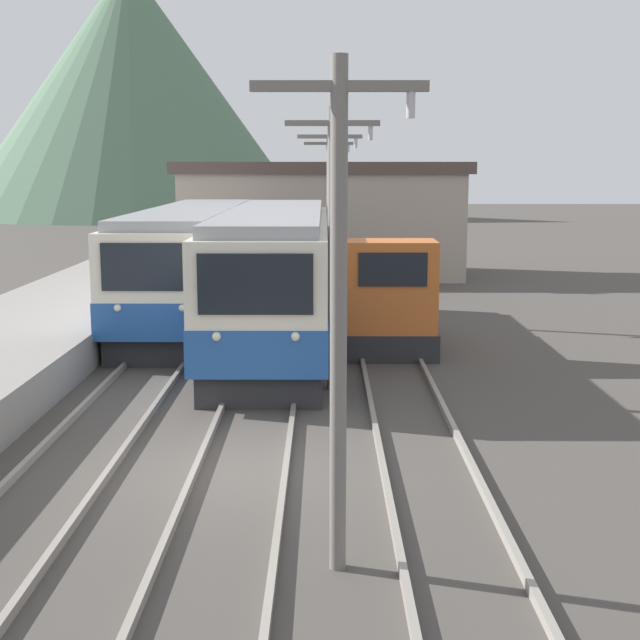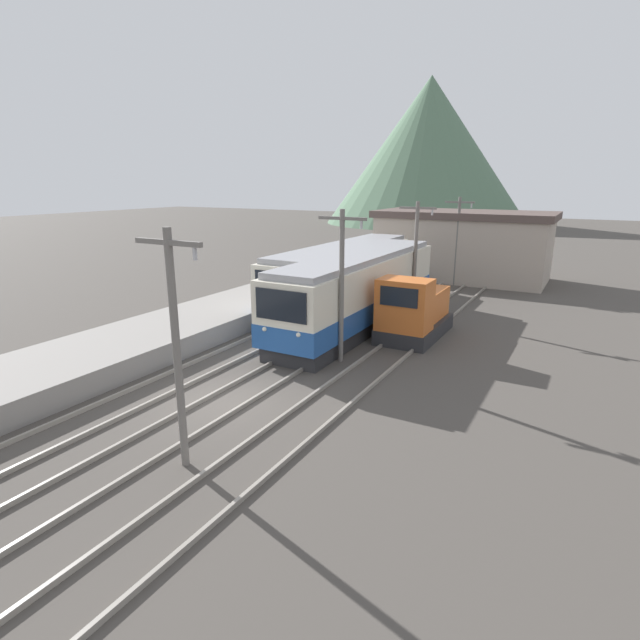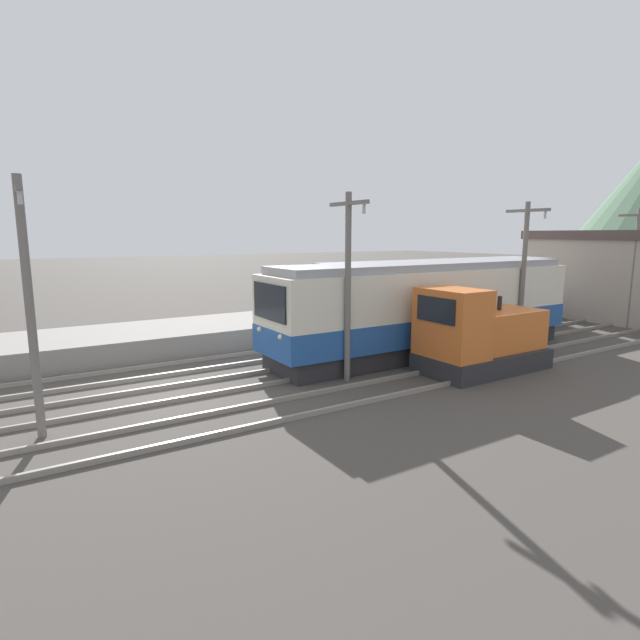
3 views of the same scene
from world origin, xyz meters
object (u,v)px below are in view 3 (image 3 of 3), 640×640
Objects in this scene: catenary_mast_near at (29,298)px; shunting_locomotive at (478,337)px; catenary_mast_far at (524,269)px; catenary_mast_mid at (348,279)px; commuter_train_left at (444,299)px; commuter_train_center at (427,311)px; catenary_mast_distant at (635,263)px.

shunting_locomotive is at bearing 83.66° from catenary_mast_near.
catenary_mast_near is 1.00× the size of catenary_mast_far.
shunting_locomotive is at bearing 71.86° from catenary_mast_mid.
commuter_train_left is 7.20m from shunting_locomotive.
catenary_mast_near is at bearing -90.00° from catenary_mast_mid.
shunting_locomotive is (3.00, -0.42, -0.50)m from commuter_train_center.
commuter_train_left is at bearing 126.21° from commuter_train_center.
catenary_mast_far is (0.00, 17.75, 0.00)m from catenary_mast_near.
catenary_mast_distant is at bearing 90.00° from catenary_mast_near.
catenary_mast_near and catenary_mast_distant have the same top height.
catenary_mast_near is 8.88m from catenary_mast_mid.
catenary_mast_mid is 1.00× the size of catenary_mast_distant.
catenary_mast_distant is (1.51, 12.78, 1.64)m from commuter_train_center.
catenary_mast_distant is at bearing 90.00° from catenary_mast_far.
catenary_mast_near reaches higher than commuter_train_center.
shunting_locomotive is at bearing -7.97° from commuter_train_center.
commuter_train_center is at bearing 172.03° from shunting_locomotive.
catenary_mast_near is (4.31, -17.67, 1.69)m from commuter_train_left.
catenary_mast_mid is at bearing -108.14° from shunting_locomotive.
catenary_mast_mid is at bearing -73.12° from commuter_train_center.
catenary_mast_far is (-1.49, 4.32, 2.14)m from shunting_locomotive.
catenary_mast_mid and catenary_mast_distant have the same top height.
catenary_mast_near is 17.75m from catenary_mast_far.
catenary_mast_distant is (-1.49, 13.20, 2.14)m from shunting_locomotive.
shunting_locomotive is at bearing -70.97° from catenary_mast_far.
catenary_mast_near is (-1.49, -13.43, 2.14)m from shunting_locomotive.
shunting_locomotive is at bearing -83.55° from catenary_mast_distant.
catenary_mast_far is 8.88m from catenary_mast_distant.
commuter_train_center is 2.97× the size of shunting_locomotive.
catenary_mast_near is 1.00× the size of catenary_mast_mid.
catenary_mast_far is (1.51, 3.90, 1.64)m from commuter_train_center.
catenary_mast_mid is (4.31, -8.80, 1.69)m from commuter_train_left.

